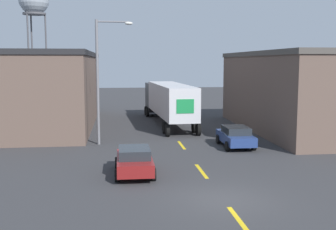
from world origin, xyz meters
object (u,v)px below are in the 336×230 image
object	(u,v)px
parked_car_right_mid	(236,136)
parked_car_left_near	(134,160)
semi_truck	(168,99)
water_tower	(34,1)
street_lamp	(101,73)

from	to	relation	value
parked_car_right_mid	parked_car_left_near	bearing A→B (deg)	-138.45
semi_truck	water_tower	bearing A→B (deg)	115.25
parked_car_right_mid	street_lamp	bearing A→B (deg)	167.18
semi_truck	parked_car_left_near	world-z (taller)	semi_truck
semi_truck	water_tower	distance (m)	40.56
semi_truck	parked_car_right_mid	distance (m)	12.28
semi_truck	water_tower	xyz separation A→B (m)	(-18.26, 33.63, 13.43)
parked_car_left_near	street_lamp	xyz separation A→B (m)	(-1.93, 8.48, 4.28)
parked_car_right_mid	street_lamp	xyz separation A→B (m)	(-9.15, 2.08, 4.28)
semi_truck	parked_car_left_near	xyz separation A→B (m)	(-3.87, -18.10, -1.57)
water_tower	street_lamp	world-z (taller)	water_tower
parked_car_left_near	street_lamp	world-z (taller)	street_lamp
water_tower	street_lamp	distance (m)	46.27
street_lamp	parked_car_left_near	bearing A→B (deg)	-77.19
parked_car_right_mid	water_tower	bearing A→B (deg)	115.49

